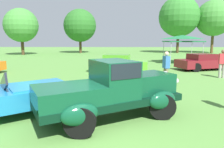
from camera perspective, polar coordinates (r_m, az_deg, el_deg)
ground_plane at (r=5.87m, az=-7.60°, el=-13.58°), size 120.00×120.00×0.00m
feature_pickup_truck at (r=6.00m, az=-0.15°, el=-4.27°), size 4.33×3.28×1.70m
neighbor_convertible at (r=6.98m, az=-28.23°, el=-5.86°), size 4.61×3.99×1.40m
show_car_lime at (r=15.11m, az=1.79°, el=2.96°), size 4.29×2.32×1.22m
show_car_burgundy at (r=17.35m, az=23.58°, el=3.01°), size 4.37×2.82×1.22m
spectator_near_truck at (r=14.10m, az=27.82°, el=2.71°), size 0.43×0.30×1.69m
spectator_between_cars at (r=10.91m, az=14.48°, el=1.87°), size 0.31×0.44×1.69m
canopy_tent_left_field at (r=21.59m, az=18.66°, el=9.25°), size 3.24×3.24×2.71m
treeline_far_left at (r=34.62m, az=-23.47°, el=12.03°), size 4.97×4.97×6.86m
treeline_mid_left at (r=37.01m, az=-8.71°, el=12.87°), size 5.52×5.52×7.40m
treeline_center at (r=38.28m, az=17.75°, el=14.63°), size 6.73×6.73×9.47m
treeline_mid_right at (r=40.05m, az=26.00°, el=13.50°), size 5.97×5.97×8.82m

